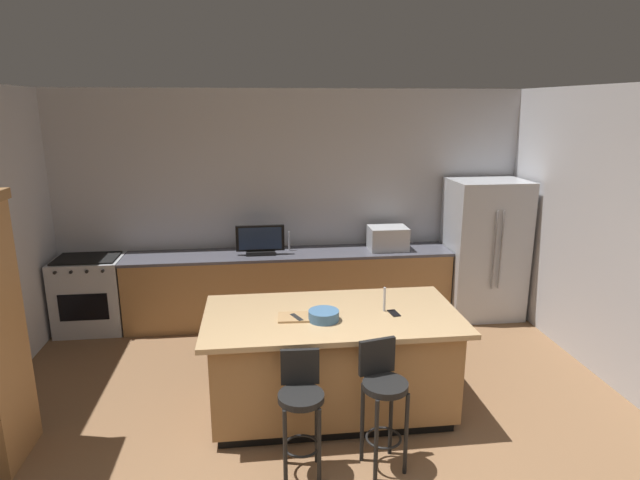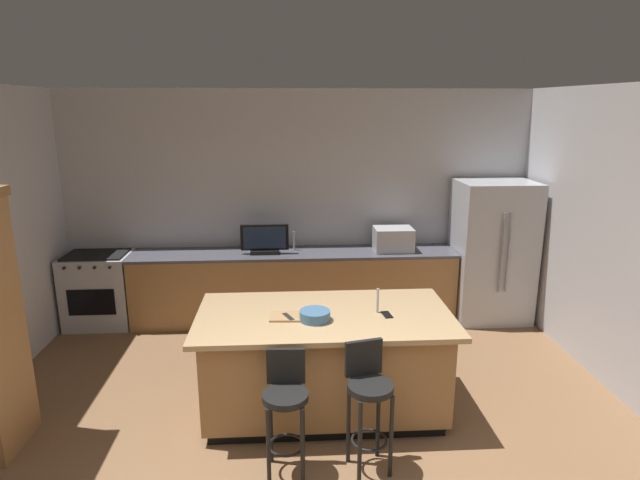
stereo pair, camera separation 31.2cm
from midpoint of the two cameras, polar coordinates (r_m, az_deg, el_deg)
name	(u,v)px [view 2 (the right image)]	position (r m, az deg, el deg)	size (l,w,h in m)	color
wall_back	(299,204)	(6.84, -1.00, 3.93)	(6.43, 0.12, 2.89)	#BCBCC1
wall_right	(618,239)	(5.86, 30.97, 0.04)	(0.12, 4.50, 2.89)	#BCBCC1
counter_back	(295,286)	(6.73, -1.42, -5.02)	(4.06, 0.62, 0.91)	#9E7042
kitchen_island	(324,362)	(4.80, 2.39, -13.08)	(2.22, 1.15, 0.94)	black
refrigerator	(492,251)	(7.07, 19.33, -1.17)	(0.94, 0.79, 1.78)	#B7BABF
range_oven	(100,290)	(7.07, -21.63, -5.03)	(0.79, 0.63, 0.93)	#B7BABF
microwave	(393,239)	(6.71, 9.27, 0.08)	(0.48, 0.36, 0.29)	#B7BABF
tv_monitor	(265,240)	(6.49, -4.65, -0.05)	(0.59, 0.16, 0.37)	black
sink_faucet_back	(294,241)	(6.66, -1.49, -0.09)	(0.02, 0.02, 0.24)	#B2B2B7
sink_faucet_island	(378,301)	(4.63, 8.20, -6.53)	(0.02, 0.02, 0.22)	#B2B2B7
bar_stool_left	(286,403)	(4.06, -1.43, -17.30)	(0.34, 0.34, 0.95)	black
bar_stool_right	(369,396)	(4.10, 7.56, -16.45)	(0.35, 0.37, 1.00)	black
fruit_bowl	(315,315)	(4.45, 1.47, -8.20)	(0.26, 0.26, 0.09)	#3F668C
cell_phone	(387,315)	(4.63, 9.20, -8.02)	(0.07, 0.15, 0.01)	black
tv_remote	(288,317)	(4.50, -1.46, -8.41)	(0.04, 0.17, 0.02)	black
cutting_board	(287,317)	(4.52, -1.65, -8.31)	(0.28, 0.22, 0.02)	#A87F51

